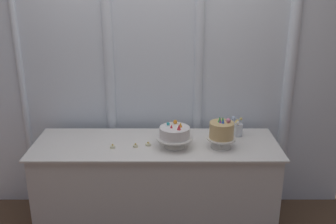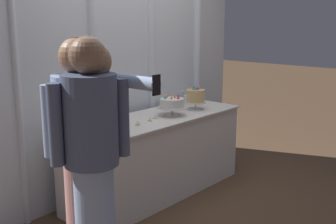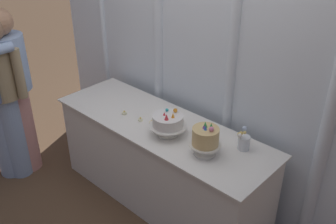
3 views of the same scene
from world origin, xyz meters
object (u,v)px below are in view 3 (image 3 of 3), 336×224
Objects in this scene: cake_table at (161,163)px; flower_vase at (243,141)px; guest_man_pink_jacket at (4,93)px; guest_girl_blue_dress at (13,88)px; tealight_far_left at (124,113)px; cake_display_nearleft at (168,122)px; cake_display_nearright at (205,138)px; tealight_near_right at (152,122)px; tealight_near_left at (140,120)px.

flower_vase reaches higher than cake_table.
cake_table is 1.53m from guest_man_pink_jacket.
cake_table is at bearing 23.65° from guest_girl_blue_dress.
cake_table is 1.24× the size of guest_girl_blue_dress.
tealight_far_left reaches higher than cake_table.
tealight_far_left is 0.03× the size of guest_man_pink_jacket.
cake_display_nearright is at bearing -0.98° from cake_display_nearleft.
tealight_near_right is (-0.06, -0.04, 0.40)m from cake_table.
tealight_near_right is at bearing 23.14° from guest_girl_blue_dress.
tealight_far_left is (-0.86, -0.01, -0.13)m from cake_display_nearright.
flower_vase is (0.69, 0.16, 0.46)m from cake_table.
cake_display_nearleft is 0.50m from tealight_far_left.
guest_girl_blue_dress is at bearing -164.81° from cake_display_nearright.
cake_display_nearright reaches higher than tealight_far_left.
tealight_far_left is at bearing -166.15° from flower_vase.
cake_display_nearright reaches higher than cake_display_nearleft.
tealight_near_left is (-0.16, -0.07, 0.41)m from cake_table.
guest_girl_blue_dress reaches higher than cake_table.
guest_man_pink_jacket is (-1.81, -0.60, -0.04)m from cake_display_nearright.
cake_display_nearright is (0.52, -0.08, 0.53)m from cake_table.
cake_table is 7.77× the size of cake_display_nearright.
cake_display_nearright is 1.45× the size of flower_vase.
cake_display_nearright is 1.90m from guest_man_pink_jacket.
guest_girl_blue_dress is at bearing 110.97° from guest_man_pink_jacket.
tealight_near_right is (-0.58, 0.04, -0.13)m from cake_display_nearright.
cake_table is 48.37× the size of tealight_near_left.
flower_vase is 4.29× the size of tealight_near_left.
cake_table is 0.54m from tealight_far_left.
cake_table is 0.75m from cake_display_nearright.
flower_vase is (0.17, 0.24, -0.07)m from cake_display_nearright.
guest_girl_blue_dress is at bearing -153.59° from tealight_far_left.
cake_display_nearleft is at bearing 18.97° from guest_girl_blue_dress.
guest_man_pink_jacket is (-0.94, -0.59, 0.09)m from tealight_far_left.
cake_table is at bearing -166.76° from flower_vase.
cake_display_nearright is 0.87m from tealight_far_left.
tealight_near_right is 0.03× the size of guest_girl_blue_dress.
flower_vase is at bearing 23.58° from cake_display_nearleft.
tealight_far_left is (-1.03, -0.25, -0.06)m from flower_vase.
guest_man_pink_jacket reaches higher than cake_table.
cake_display_nearright is at bearing -3.76° from tealight_near_right.
cake_display_nearleft is 0.33m from tealight_near_left.
cake_display_nearright is 1.91m from guest_girl_blue_dress.
cake_table is 0.41m from tealight_near_right.
flower_vase is at bearing 13.85° from tealight_far_left.
guest_girl_blue_dress reaches higher than tealight_near_left.
guest_man_pink_jacket is (-1.12, -0.60, 0.09)m from tealight_near_left.
tealight_far_left reaches higher than tealight_near_left.
guest_man_pink_jacket is 0.98× the size of guest_girl_blue_dress.
flower_vase is 1.06m from tealight_far_left.
cake_table is at bearing 15.08° from tealight_far_left.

